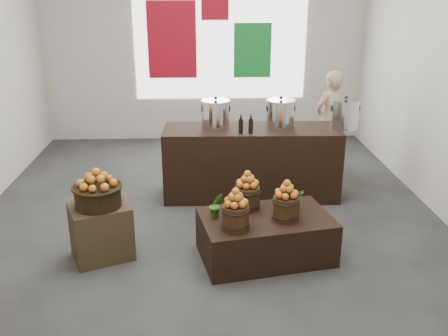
{
  "coord_description": "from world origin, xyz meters",
  "views": [
    {
      "loc": [
        -0.08,
        -6.03,
        2.84
      ],
      "look_at": [
        0.18,
        -0.4,
        0.78
      ],
      "focal_mm": 40.0,
      "sensor_mm": 36.0,
      "label": 1
    }
  ],
  "objects_px": {
    "stock_pot_center": "(280,115)",
    "wicker_basket": "(98,196)",
    "display_table": "(265,236)",
    "counter": "(251,162)",
    "stock_pot_right": "(345,115)",
    "crate": "(101,232)",
    "shopper": "(329,121)",
    "stock_pot_left": "(216,115)"
  },
  "relations": [
    {
      "from": "crate",
      "to": "shopper",
      "type": "height_order",
      "value": "shopper"
    },
    {
      "from": "crate",
      "to": "stock_pot_right",
      "type": "bearing_deg",
      "value": 27.8
    },
    {
      "from": "stock_pot_right",
      "to": "shopper",
      "type": "distance_m",
      "value": 1.16
    },
    {
      "from": "wicker_basket",
      "to": "display_table",
      "type": "bearing_deg",
      "value": -2.43
    },
    {
      "from": "wicker_basket",
      "to": "stock_pot_center",
      "type": "distance_m",
      "value": 2.78
    },
    {
      "from": "display_table",
      "to": "counter",
      "type": "relative_size",
      "value": 0.58
    },
    {
      "from": "stock_pot_left",
      "to": "stock_pot_right",
      "type": "height_order",
      "value": "same"
    },
    {
      "from": "wicker_basket",
      "to": "counter",
      "type": "bearing_deg",
      "value": 42.54
    },
    {
      "from": "shopper",
      "to": "stock_pot_left",
      "type": "bearing_deg",
      "value": 1.42
    },
    {
      "from": "wicker_basket",
      "to": "stock_pot_right",
      "type": "bearing_deg",
      "value": 27.8
    },
    {
      "from": "wicker_basket",
      "to": "stock_pot_center",
      "type": "bearing_deg",
      "value": 36.91
    },
    {
      "from": "wicker_basket",
      "to": "counter",
      "type": "distance_m",
      "value": 2.47
    },
    {
      "from": "wicker_basket",
      "to": "stock_pot_right",
      "type": "xyz_separation_m",
      "value": [
        3.08,
        1.62,
        0.46
      ]
    },
    {
      "from": "counter",
      "to": "stock_pot_left",
      "type": "xyz_separation_m",
      "value": [
        -0.5,
        0.01,
        0.68
      ]
    },
    {
      "from": "wicker_basket",
      "to": "stock_pot_left",
      "type": "height_order",
      "value": "stock_pot_left"
    },
    {
      "from": "shopper",
      "to": "display_table",
      "type": "bearing_deg",
      "value": 36.12
    },
    {
      "from": "wicker_basket",
      "to": "stock_pot_right",
      "type": "height_order",
      "value": "stock_pot_right"
    },
    {
      "from": "stock_pot_left",
      "to": "display_table",
      "type": "bearing_deg",
      "value": -74.43
    },
    {
      "from": "display_table",
      "to": "stock_pot_left",
      "type": "xyz_separation_m",
      "value": [
        -0.49,
        1.75,
        0.94
      ]
    },
    {
      "from": "wicker_basket",
      "to": "stock_pot_left",
      "type": "relative_size",
      "value": 1.31
    },
    {
      "from": "crate",
      "to": "counter",
      "type": "height_order",
      "value": "counter"
    },
    {
      "from": "counter",
      "to": "wicker_basket",
      "type": "bearing_deg",
      "value": -135.77
    },
    {
      "from": "crate",
      "to": "wicker_basket",
      "type": "bearing_deg",
      "value": 0.0
    },
    {
      "from": "stock_pot_center",
      "to": "stock_pot_right",
      "type": "xyz_separation_m",
      "value": [
        0.88,
        -0.03,
        0.0
      ]
    },
    {
      "from": "display_table",
      "to": "shopper",
      "type": "relative_size",
      "value": 0.87
    },
    {
      "from": "wicker_basket",
      "to": "shopper",
      "type": "distance_m",
      "value": 4.17
    },
    {
      "from": "wicker_basket",
      "to": "display_table",
      "type": "xyz_separation_m",
      "value": [
        1.8,
        -0.08,
        -0.48
      ]
    },
    {
      "from": "crate",
      "to": "stock_pot_center",
      "type": "height_order",
      "value": "stock_pot_center"
    },
    {
      "from": "stock_pot_left",
      "to": "shopper",
      "type": "relative_size",
      "value": 0.23
    },
    {
      "from": "crate",
      "to": "stock_pot_center",
      "type": "relative_size",
      "value": 1.64
    },
    {
      "from": "stock_pot_center",
      "to": "wicker_basket",
      "type": "bearing_deg",
      "value": -143.09
    },
    {
      "from": "stock_pot_center",
      "to": "crate",
      "type": "bearing_deg",
      "value": -143.09
    },
    {
      "from": "crate",
      "to": "wicker_basket",
      "type": "xyz_separation_m",
      "value": [
        0.0,
        0.0,
        0.42
      ]
    },
    {
      "from": "stock_pot_center",
      "to": "stock_pot_right",
      "type": "height_order",
      "value": "same"
    },
    {
      "from": "crate",
      "to": "stock_pot_center",
      "type": "xyz_separation_m",
      "value": [
        2.2,
        1.65,
        0.87
      ]
    },
    {
      "from": "display_table",
      "to": "stock_pot_left",
      "type": "relative_size",
      "value": 3.73
    },
    {
      "from": "wicker_basket",
      "to": "stock_pot_right",
      "type": "distance_m",
      "value": 3.51
    },
    {
      "from": "stock_pot_left",
      "to": "wicker_basket",
      "type": "bearing_deg",
      "value": -128.08
    },
    {
      "from": "wicker_basket",
      "to": "stock_pot_left",
      "type": "bearing_deg",
      "value": 51.92
    },
    {
      "from": "wicker_basket",
      "to": "stock_pot_left",
      "type": "distance_m",
      "value": 2.18
    },
    {
      "from": "display_table",
      "to": "counter",
      "type": "bearing_deg",
      "value": 78.53
    },
    {
      "from": "display_table",
      "to": "shopper",
      "type": "distance_m",
      "value": 3.15
    }
  ]
}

